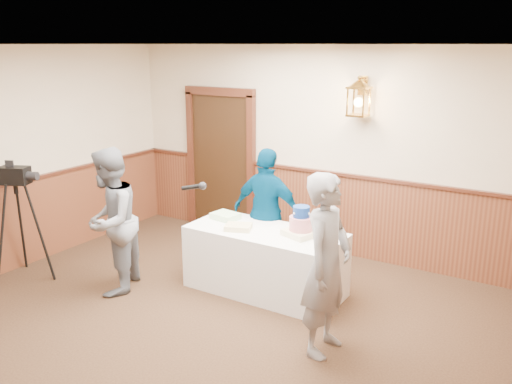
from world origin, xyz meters
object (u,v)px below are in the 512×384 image
at_px(assistant_p, 267,213).
at_px(tv_camera_rig, 21,230).
at_px(sheet_cake_green, 225,216).
at_px(baker, 327,265).
at_px(interviewer, 110,222).
at_px(sheet_cake_yellow, 238,227).
at_px(display_table, 265,261).
at_px(tiered_cake, 301,224).

bearing_deg(assistant_p, tv_camera_rig, 33.96).
distance_m(sheet_cake_green, baker, 1.97).
bearing_deg(interviewer, sheet_cake_green, 114.54).
bearing_deg(tv_camera_rig, sheet_cake_yellow, 0.55).
distance_m(sheet_cake_yellow, sheet_cake_green, 0.43).
height_order(baker, assistant_p, baker).
xyz_separation_m(sheet_cake_yellow, assistant_p, (0.04, 0.59, 0.02)).
bearing_deg(display_table, assistant_p, 117.57).
height_order(sheet_cake_green, tv_camera_rig, tv_camera_rig).
bearing_deg(interviewer, tiered_cake, 92.23).
relative_size(tiered_cake, interviewer, 0.25).
height_order(tiered_cake, sheet_cake_yellow, tiered_cake).
xyz_separation_m(display_table, assistant_p, (-0.23, 0.45, 0.43)).
bearing_deg(sheet_cake_green, sheet_cake_yellow, -34.88).
bearing_deg(tiered_cake, interviewer, -153.41).
distance_m(interviewer, assistant_p, 1.87).
xyz_separation_m(interviewer, assistant_p, (1.28, 1.36, -0.05)).
relative_size(tiered_cake, tv_camera_rig, 0.29).
distance_m(tiered_cake, tv_camera_rig, 3.40).
relative_size(tiered_cake, sheet_cake_yellow, 1.42).
relative_size(display_table, tv_camera_rig, 1.28).
bearing_deg(display_table, sheet_cake_yellow, -153.10).
height_order(assistant_p, tv_camera_rig, assistant_p).
bearing_deg(display_table, tiered_cake, 7.50).
relative_size(display_table, baker, 1.04).
bearing_deg(sheet_cake_green, display_table, -9.41).
height_order(display_table, assistant_p, assistant_p).
bearing_deg(tiered_cake, assistant_p, 149.29).
xyz_separation_m(tiered_cake, baker, (0.70, -0.85, -0.02)).
xyz_separation_m(display_table, interviewer, (-1.51, -0.91, 0.47)).
relative_size(sheet_cake_yellow, assistant_p, 0.18).
bearing_deg(baker, sheet_cake_green, 62.85).
bearing_deg(baker, tiered_cake, 39.38).
distance_m(sheet_cake_yellow, tv_camera_rig, 2.67).
distance_m(sheet_cake_yellow, interviewer, 1.46).
relative_size(tiered_cake, assistant_p, 0.26).
xyz_separation_m(display_table, tv_camera_rig, (-2.70, -1.25, 0.26)).
height_order(tiered_cake, tv_camera_rig, tv_camera_rig).
height_order(sheet_cake_yellow, sheet_cake_green, sheet_cake_green).
xyz_separation_m(display_table, sheet_cake_green, (-0.62, 0.10, 0.41)).
height_order(baker, tv_camera_rig, baker).
xyz_separation_m(sheet_cake_yellow, tv_camera_rig, (-2.42, -1.11, -0.15)).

